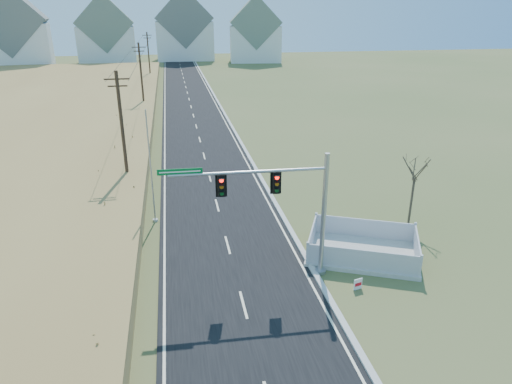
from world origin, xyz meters
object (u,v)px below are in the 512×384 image
at_px(traffic_signal_mast, 289,204).
at_px(bare_tree, 416,167).
at_px(fence_enclosure, 362,251).
at_px(flagpole, 152,179).
at_px(open_sign, 358,284).

distance_m(traffic_signal_mast, bare_tree, 10.35).
height_order(fence_enclosure, flagpole, flagpole).
distance_m(traffic_signal_mast, flagpole, 10.71).
relative_size(open_sign, bare_tree, 0.12).
bearing_deg(traffic_signal_mast, bare_tree, 27.77).
xyz_separation_m(open_sign, bare_tree, (6.13, 6.42, 3.64)).
height_order(fence_enclosure, bare_tree, bare_tree).
distance_m(fence_enclosure, bare_tree, 6.69).
bearing_deg(bare_tree, traffic_signal_mast, -154.25).
bearing_deg(bare_tree, open_sign, -133.66).
bearing_deg(flagpole, traffic_signal_mast, -49.17).
distance_m(open_sign, flagpole, 14.48).
distance_m(traffic_signal_mast, open_sign, 5.34).
bearing_deg(flagpole, open_sign, -44.51).
xyz_separation_m(fence_enclosure, bare_tree, (4.55, 3.22, 3.69)).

